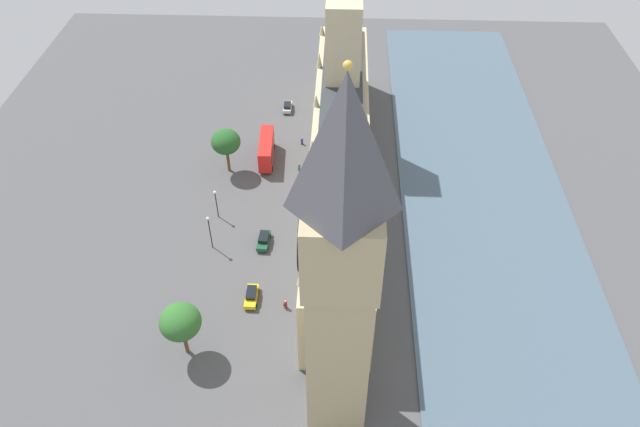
{
  "coord_description": "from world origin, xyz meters",
  "views": [
    {
      "loc": [
        -1.87,
        86.56,
        73.65
      ],
      "look_at": [
        1.0,
        15.8,
        8.36
      ],
      "focal_mm": 33.69,
      "sensor_mm": 36.0,
      "label": 1
    }
  ],
  "objects_px": {
    "pedestrian_under_trees": "(299,167)",
    "street_lamp_trailing": "(216,199)",
    "car_yellow_cab_opposite_hall": "(251,296)",
    "pedestrian_corner": "(286,305)",
    "parliament_building": "(340,150)",
    "clock_tower": "(340,277)",
    "double_decker_bus_near_tower": "(266,149)",
    "car_dark_green_kerbside": "(264,240)",
    "plane_tree_midblock": "(226,142)",
    "car_silver_leading": "(288,107)",
    "plane_tree_far_end": "(180,322)",
    "street_lamp_slot_10": "(209,227)",
    "pedestrian_by_river_gate": "(302,141)"
  },
  "relations": [
    {
      "from": "pedestrian_under_trees",
      "to": "plane_tree_far_end",
      "type": "height_order",
      "value": "plane_tree_far_end"
    },
    {
      "from": "car_yellow_cab_opposite_hall",
      "to": "street_lamp_slot_10",
      "type": "distance_m",
      "value": 14.26
    },
    {
      "from": "pedestrian_corner",
      "to": "street_lamp_slot_10",
      "type": "relative_size",
      "value": 0.24
    },
    {
      "from": "double_decker_bus_near_tower",
      "to": "pedestrian_by_river_gate",
      "type": "bearing_deg",
      "value": -143.55
    },
    {
      "from": "car_yellow_cab_opposite_hall",
      "to": "pedestrian_corner",
      "type": "distance_m",
      "value": 5.64
    },
    {
      "from": "double_decker_bus_near_tower",
      "to": "street_lamp_slot_10",
      "type": "height_order",
      "value": "street_lamp_slot_10"
    },
    {
      "from": "parliament_building",
      "to": "pedestrian_under_trees",
      "type": "height_order",
      "value": "parliament_building"
    },
    {
      "from": "car_yellow_cab_opposite_hall",
      "to": "pedestrian_by_river_gate",
      "type": "bearing_deg",
      "value": -96.8
    },
    {
      "from": "car_yellow_cab_opposite_hall",
      "to": "plane_tree_midblock",
      "type": "relative_size",
      "value": 0.5
    },
    {
      "from": "car_silver_leading",
      "to": "plane_tree_far_end",
      "type": "distance_m",
      "value": 64.9
    },
    {
      "from": "pedestrian_corner",
      "to": "plane_tree_midblock",
      "type": "xyz_separation_m",
      "value": [
        13.89,
        -33.58,
        6.06
      ]
    },
    {
      "from": "pedestrian_under_trees",
      "to": "street_lamp_slot_10",
      "type": "bearing_deg",
      "value": 120.03
    },
    {
      "from": "car_silver_leading",
      "to": "street_lamp_trailing",
      "type": "relative_size",
      "value": 0.69
    },
    {
      "from": "pedestrian_by_river_gate",
      "to": "pedestrian_corner",
      "type": "height_order",
      "value": "pedestrian_corner"
    },
    {
      "from": "pedestrian_by_river_gate",
      "to": "parliament_building",
      "type": "bearing_deg",
      "value": -89.37
    },
    {
      "from": "clock_tower",
      "to": "car_yellow_cab_opposite_hall",
      "type": "distance_m",
      "value": 34.19
    },
    {
      "from": "double_decker_bus_near_tower",
      "to": "pedestrian_corner",
      "type": "height_order",
      "value": "double_decker_bus_near_tower"
    },
    {
      "from": "pedestrian_under_trees",
      "to": "street_lamp_trailing",
      "type": "relative_size",
      "value": 0.28
    },
    {
      "from": "pedestrian_corner",
      "to": "plane_tree_far_end",
      "type": "bearing_deg",
      "value": 95.19
    },
    {
      "from": "pedestrian_under_trees",
      "to": "parliament_building",
      "type": "bearing_deg",
      "value": -146.41
    },
    {
      "from": "street_lamp_trailing",
      "to": "pedestrian_by_river_gate",
      "type": "bearing_deg",
      "value": -121.07
    },
    {
      "from": "street_lamp_trailing",
      "to": "street_lamp_slot_10",
      "type": "height_order",
      "value": "street_lamp_slot_10"
    },
    {
      "from": "clock_tower",
      "to": "plane_tree_far_end",
      "type": "relative_size",
      "value": 5.45
    },
    {
      "from": "car_yellow_cab_opposite_hall",
      "to": "street_lamp_trailing",
      "type": "height_order",
      "value": "street_lamp_trailing"
    },
    {
      "from": "car_dark_green_kerbside",
      "to": "pedestrian_under_trees",
      "type": "xyz_separation_m",
      "value": [
        -4.72,
        -20.34,
        -0.13
      ]
    },
    {
      "from": "plane_tree_midblock",
      "to": "street_lamp_trailing",
      "type": "height_order",
      "value": "plane_tree_midblock"
    },
    {
      "from": "car_dark_green_kerbside",
      "to": "plane_tree_far_end",
      "type": "bearing_deg",
      "value": 71.62
    },
    {
      "from": "clock_tower",
      "to": "car_dark_green_kerbside",
      "type": "bearing_deg",
      "value": -66.87
    },
    {
      "from": "clock_tower",
      "to": "car_yellow_cab_opposite_hall",
      "type": "xyz_separation_m",
      "value": [
        13.55,
        -18.11,
        -25.64
      ]
    },
    {
      "from": "pedestrian_under_trees",
      "to": "pedestrian_corner",
      "type": "xyz_separation_m",
      "value": [
        -0.17,
        34.08,
        0.01
      ]
    },
    {
      "from": "pedestrian_under_trees",
      "to": "car_yellow_cab_opposite_hall",
      "type": "bearing_deg",
      "value": 142.64
    },
    {
      "from": "double_decker_bus_near_tower",
      "to": "pedestrian_corner",
      "type": "bearing_deg",
      "value": 97.88
    },
    {
      "from": "car_silver_leading",
      "to": "double_decker_bus_near_tower",
      "type": "height_order",
      "value": "double_decker_bus_near_tower"
    },
    {
      "from": "car_yellow_cab_opposite_hall",
      "to": "street_lamp_trailing",
      "type": "relative_size",
      "value": 0.76
    },
    {
      "from": "parliament_building",
      "to": "street_lamp_trailing",
      "type": "bearing_deg",
      "value": 24.14
    },
    {
      "from": "car_yellow_cab_opposite_hall",
      "to": "pedestrian_corner",
      "type": "height_order",
      "value": "car_yellow_cab_opposite_hall"
    },
    {
      "from": "clock_tower",
      "to": "double_decker_bus_near_tower",
      "type": "bearing_deg",
      "value": -74.54
    },
    {
      "from": "clock_tower",
      "to": "plane_tree_far_end",
      "type": "bearing_deg",
      "value": -20.61
    },
    {
      "from": "street_lamp_trailing",
      "to": "street_lamp_slot_10",
      "type": "bearing_deg",
      "value": 91.97
    },
    {
      "from": "parliament_building",
      "to": "car_dark_green_kerbside",
      "type": "relative_size",
      "value": 16.69
    },
    {
      "from": "parliament_building",
      "to": "pedestrian_under_trees",
      "type": "relative_size",
      "value": 46.68
    },
    {
      "from": "plane_tree_far_end",
      "to": "car_dark_green_kerbside",
      "type": "bearing_deg",
      "value": -111.26
    },
    {
      "from": "car_silver_leading",
      "to": "car_yellow_cab_opposite_hall",
      "type": "xyz_separation_m",
      "value": [
        1.29,
        53.97,
        0.0
      ]
    },
    {
      "from": "car_dark_green_kerbside",
      "to": "plane_tree_midblock",
      "type": "relative_size",
      "value": 0.51
    },
    {
      "from": "parliament_building",
      "to": "car_dark_green_kerbside",
      "type": "height_order",
      "value": "parliament_building"
    },
    {
      "from": "pedestrian_corner",
      "to": "car_dark_green_kerbside",
      "type": "bearing_deg",
      "value": -7.36
    },
    {
      "from": "plane_tree_midblock",
      "to": "plane_tree_far_end",
      "type": "bearing_deg",
      "value": 90.46
    },
    {
      "from": "double_decker_bus_near_tower",
      "to": "plane_tree_far_end",
      "type": "height_order",
      "value": "plane_tree_far_end"
    },
    {
      "from": "double_decker_bus_near_tower",
      "to": "car_dark_green_kerbside",
      "type": "xyz_separation_m",
      "value": [
        -1.97,
        23.64,
        -1.74
      ]
    },
    {
      "from": "clock_tower",
      "to": "double_decker_bus_near_tower",
      "type": "xyz_separation_m",
      "value": [
        14.95,
        -54.04,
        -23.89
      ]
    }
  ]
}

